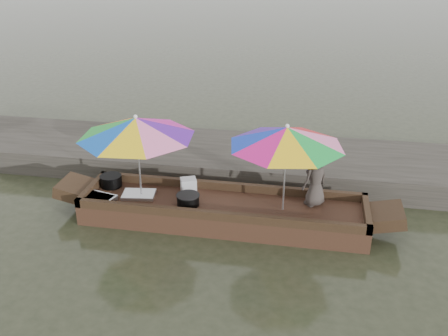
% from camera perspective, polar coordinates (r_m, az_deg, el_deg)
% --- Properties ---
extents(water, '(80.00, 80.00, 0.00)m').
position_cam_1_polar(water, '(8.95, -0.12, -6.09)').
color(water, '#262B1A').
rests_on(water, ground).
extents(dock, '(22.00, 2.20, 0.50)m').
position_cam_1_polar(dock, '(10.77, 2.04, 0.95)').
color(dock, '#2D2B26').
rests_on(dock, ground).
extents(boat_hull, '(4.99, 1.20, 0.35)m').
position_cam_1_polar(boat_hull, '(8.87, -0.12, -5.12)').
color(boat_hull, black).
rests_on(boat_hull, water).
extents(cooking_pot, '(0.40, 0.40, 0.21)m').
position_cam_1_polar(cooking_pot, '(9.60, -12.79, -1.43)').
color(cooking_pot, black).
rests_on(cooking_pot, boat_hull).
extents(tray_crayfish, '(0.66, 0.53, 0.09)m').
position_cam_1_polar(tray_crayfish, '(9.13, -14.19, -3.44)').
color(tray_crayfish, silver).
rests_on(tray_crayfish, boat_hull).
extents(tray_scallop, '(0.62, 0.47, 0.06)m').
position_cam_1_polar(tray_scallop, '(9.16, -9.71, -3.01)').
color(tray_scallop, silver).
rests_on(tray_scallop, boat_hull).
extents(charcoal_grill, '(0.39, 0.39, 0.18)m').
position_cam_1_polar(charcoal_grill, '(8.73, -4.13, -3.68)').
color(charcoal_grill, black).
rests_on(charcoal_grill, boat_hull).
extents(supply_bag, '(0.34, 0.31, 0.26)m').
position_cam_1_polar(supply_bag, '(9.17, -4.08, -1.96)').
color(supply_bag, silver).
rests_on(supply_bag, boat_hull).
extents(vendor, '(0.58, 0.57, 1.00)m').
position_cam_1_polar(vendor, '(8.68, 10.42, -1.22)').
color(vendor, '#3A3430').
rests_on(vendor, boat_hull).
extents(umbrella_bow, '(2.55, 2.55, 1.55)m').
position_cam_1_polar(umbrella_bow, '(8.81, -9.74, 1.21)').
color(umbrella_bow, '#5814A5').
rests_on(umbrella_bow, boat_hull).
extents(umbrella_stern, '(2.30, 2.30, 1.55)m').
position_cam_1_polar(umbrella_stern, '(8.32, 6.98, -0.05)').
color(umbrella_stern, pink).
rests_on(umbrella_stern, boat_hull).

